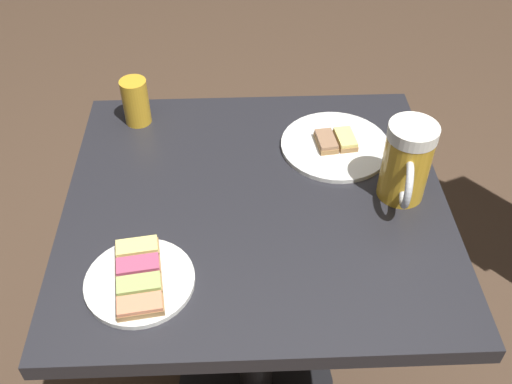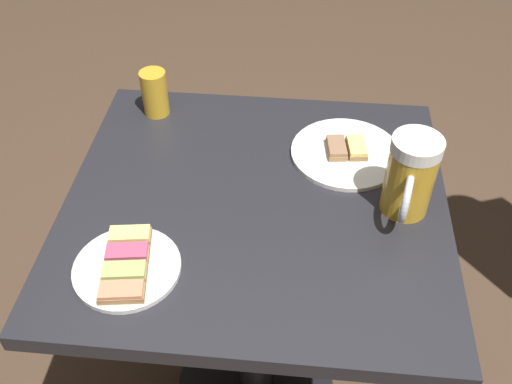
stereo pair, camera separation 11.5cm
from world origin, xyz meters
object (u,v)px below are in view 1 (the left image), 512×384
plate_near (139,279)px  beer_glass_small (136,102)px  beer_mug (407,163)px  plate_far (335,145)px

plate_near → beer_glass_small: beer_glass_small is taller
beer_mug → beer_glass_small: bearing=-26.1°
plate_near → beer_mug: (-0.50, -0.20, 0.07)m
plate_far → beer_mug: size_ratio=1.42×
plate_near → beer_glass_small: size_ratio=1.77×
plate_near → plate_far: 0.53m
plate_near → beer_glass_small: (0.05, -0.47, 0.04)m
plate_near → beer_glass_small: 0.48m
plate_near → beer_glass_small: bearing=-83.8°
plate_near → beer_mug: size_ratio=1.14×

